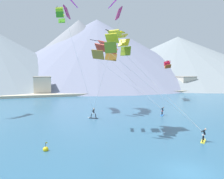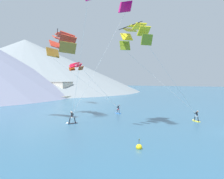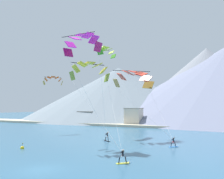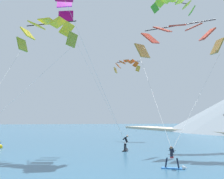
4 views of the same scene
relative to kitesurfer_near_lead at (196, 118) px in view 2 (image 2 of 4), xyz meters
The scene contains 9 objects.
kitesurfer_near_lead is the anchor object (origin of this frame).
kitesurfer_near_trail 18.28m from the kitesurfer_near_lead, 124.77° to the left, with size 1.71×1.20×1.78m.
kitesurfer_mid_center 14.34m from the kitesurfer_near_lead, 80.80° to the left, with size 1.35×1.64×1.62m.
parafoil_kite_near_lead 15.62m from the kitesurfer_near_lead, 144.06° to the left, with size 10.63×9.07×11.87m.
parafoil_kite_mid_center 23.76m from the kitesurfer_near_lead, 108.99° to the left, with size 12.33×9.70×12.35m.
parafoil_kite_distant_high_outer 35.08m from the kitesurfer_near_lead, 67.93° to the left, with size 3.95×5.57×2.11m.
race_marker_buoy 17.79m from the kitesurfer_near_lead, behind, with size 0.56×0.56×1.02m.
shore_building_harbour_front 62.75m from the kitesurfer_near_lead, 58.20° to the left, with size 5.96×6.86×5.36m.
mountain_peak_east_shoulder 113.20m from the kitesurfer_near_lead, 59.77° to the left, with size 121.51×121.51×27.33m.
Camera 2 is at (-31.84, -0.30, 6.20)m, focal length 40.00 mm.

